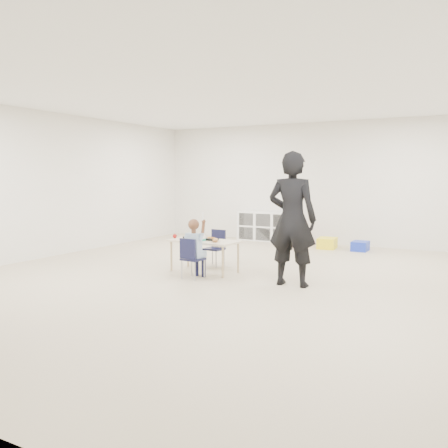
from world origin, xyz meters
The scene contains 16 objects.
room centered at (0.00, 0.00, 1.40)m, with size 9.00×9.02×2.80m.
table centered at (-0.59, 0.35, 0.27)m, with size 1.19×0.66×0.52m.
chair_near centered at (-0.48, -0.16, 0.31)m, with size 0.31×0.29×0.63m, color black, non-canonical shape.
chair_far centered at (-0.70, 0.87, 0.31)m, with size 0.31×0.29×0.63m, color black, non-canonical shape.
child centered at (-0.48, -0.16, 0.50)m, with size 0.42×0.42×0.99m, color #9EBCD5, non-canonical shape.
lunch_tray_near centered at (-0.50, 0.40, 0.54)m, with size 0.22×0.16×0.03m, color black.
lunch_tray_far centered at (-0.91, 0.44, 0.54)m, with size 0.22×0.16×0.03m, color black.
milk_carton centered at (-0.54, 0.23, 0.57)m, with size 0.07×0.07×0.10m, color white.
bread_roll centered at (-0.32, 0.24, 0.56)m, with size 0.09×0.09×0.07m, color tan.
apple_near centered at (-0.72, 0.40, 0.56)m, with size 0.07×0.07×0.07m, color #9A110E.
apple_far centered at (-1.15, 0.32, 0.56)m, with size 0.07×0.07×0.07m, color #9A110E.
cubby_shelf centered at (-1.20, 4.28, 0.35)m, with size 1.40×0.40×0.70m, color white.
adult centered at (1.01, 0.11, 0.96)m, with size 0.70×0.46×1.92m, color black.
bin_red centered at (-0.30, 3.98, 0.11)m, with size 0.36×0.47×0.23m, color red.
bin_yellow centered at (0.45, 3.80, 0.12)m, with size 0.37×0.47×0.23m, color yellow.
bin_blue centered at (1.16, 3.80, 0.10)m, with size 0.32×0.41×0.20m, color #182FB7.
Camera 1 is at (3.37, -6.22, 1.57)m, focal length 38.00 mm.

